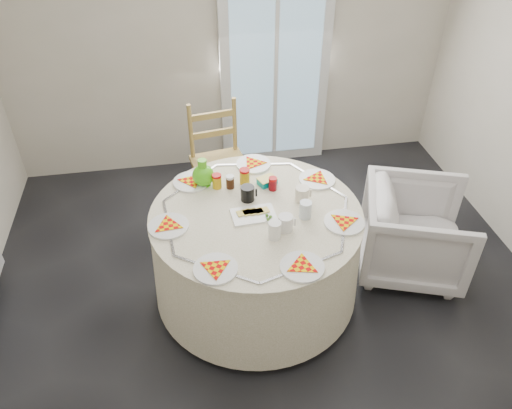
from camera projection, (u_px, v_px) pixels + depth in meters
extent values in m
plane|color=black|center=(272.00, 309.00, 3.51)|extent=(4.00, 4.00, 0.00)
cube|color=#BCB5A3|center=(229.00, 30.00, 4.28)|extent=(4.00, 0.02, 2.60)
cube|color=silver|center=(275.00, 57.00, 4.44)|extent=(1.00, 0.08, 2.10)
cylinder|color=white|center=(256.00, 254.00, 3.41)|extent=(1.41, 1.41, 0.72)
imported|color=silver|center=(416.00, 227.00, 3.61)|extent=(0.88, 0.91, 0.75)
cube|color=#009796|center=(267.00, 178.00, 3.42)|extent=(0.15, 0.13, 0.05)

